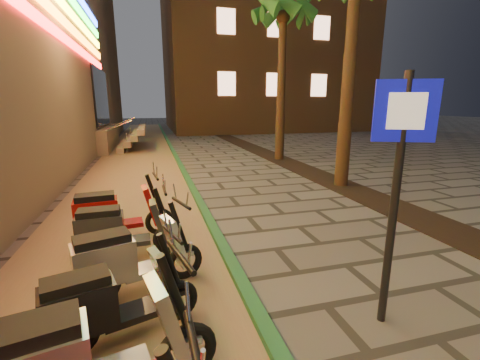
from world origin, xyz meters
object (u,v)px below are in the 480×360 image
object	(u,v)px
scooter_8	(126,260)
scooter_9	(118,230)
scooter_10	(113,214)
pedestrian_sign	(399,169)
scooter_7	(106,304)

from	to	relation	value
scooter_8	scooter_9	xyz separation A→B (m)	(-0.19, 1.10, -0.02)
scooter_8	scooter_10	xyz separation A→B (m)	(-0.35, 1.88, 0.01)
pedestrian_sign	scooter_7	xyz separation A→B (m)	(-2.99, 0.42, -1.31)
scooter_7	scooter_8	xyz separation A→B (m)	(0.14, 0.88, 0.03)
pedestrian_sign	scooter_10	world-z (taller)	pedestrian_sign
pedestrian_sign	scooter_10	distance (m)	4.68
scooter_7	scooter_8	size ratio (longest dim) A/B	0.94
pedestrian_sign	scooter_10	size ratio (longest dim) A/B	1.61
scooter_10	scooter_9	bearing A→B (deg)	-85.83
scooter_10	pedestrian_sign	bearing A→B (deg)	-51.61
scooter_7	pedestrian_sign	bearing A→B (deg)	-24.71
pedestrian_sign	scooter_10	xyz separation A→B (m)	(-3.19, 3.18, -1.27)
scooter_9	scooter_10	distance (m)	0.79
scooter_7	scooter_10	size ratio (longest dim) A/B	0.91
pedestrian_sign	scooter_9	world-z (taller)	pedestrian_sign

